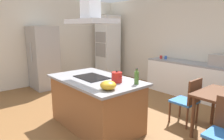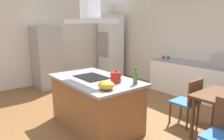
{
  "view_description": "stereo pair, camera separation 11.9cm",
  "coord_description": "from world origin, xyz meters",
  "px_view_note": "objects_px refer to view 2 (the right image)",
  "views": [
    {
      "loc": [
        2.85,
        -2.04,
        1.8
      ],
      "look_at": [
        -0.01,
        0.4,
        1.0
      ],
      "focal_mm": 32.63,
      "sensor_mm": 36.0,
      "label": 1
    },
    {
      "loc": [
        2.93,
        -1.95,
        1.8
      ],
      "look_at": [
        -0.01,
        0.4,
        1.0
      ],
      "focal_mm": 32.63,
      "sensor_mm": 36.0,
      "label": 2
    }
  ],
  "objects_px": {
    "tea_kettle": "(116,77)",
    "chair_at_left_end": "(189,99)",
    "mixing_bowl": "(106,85)",
    "refrigerator": "(47,57)",
    "olive_oil_bottle": "(135,78)",
    "coffee_mug_red": "(164,57)",
    "coffee_mug_blue": "(168,58)",
    "cooktop": "(92,77)",
    "wall_oven_stack": "(111,46)",
    "range_hood": "(90,9)"
  },
  "relations": [
    {
      "from": "coffee_mug_blue",
      "to": "refrigerator",
      "type": "distance_m",
      "value": 3.56
    },
    {
      "from": "range_hood",
      "to": "cooktop",
      "type": "bearing_deg",
      "value": 180.0
    },
    {
      "from": "coffee_mug_blue",
      "to": "refrigerator",
      "type": "height_order",
      "value": "refrigerator"
    },
    {
      "from": "wall_oven_stack",
      "to": "range_hood",
      "type": "xyz_separation_m",
      "value": [
        2.79,
        -2.65,
        1.0
      ]
    },
    {
      "from": "tea_kettle",
      "to": "wall_oven_stack",
      "type": "xyz_separation_m",
      "value": [
        -3.33,
        2.51,
        0.12
      ]
    },
    {
      "from": "olive_oil_bottle",
      "to": "coffee_mug_red",
      "type": "xyz_separation_m",
      "value": [
        -1.39,
        2.53,
        -0.06
      ]
    },
    {
      "from": "coffee_mug_blue",
      "to": "chair_at_left_end",
      "type": "bearing_deg",
      "value": -43.56
    },
    {
      "from": "chair_at_left_end",
      "to": "range_hood",
      "type": "height_order",
      "value": "range_hood"
    },
    {
      "from": "refrigerator",
      "to": "chair_at_left_end",
      "type": "height_order",
      "value": "refrigerator"
    },
    {
      "from": "chair_at_left_end",
      "to": "range_hood",
      "type": "relative_size",
      "value": 0.99
    },
    {
      "from": "mixing_bowl",
      "to": "refrigerator",
      "type": "bearing_deg",
      "value": 172.03
    },
    {
      "from": "tea_kettle",
      "to": "coffee_mug_blue",
      "type": "xyz_separation_m",
      "value": [
        -0.96,
        2.73,
        -0.04
      ]
    },
    {
      "from": "olive_oil_bottle",
      "to": "mixing_bowl",
      "type": "xyz_separation_m",
      "value": [
        -0.07,
        -0.53,
        -0.04
      ]
    },
    {
      "from": "wall_oven_stack",
      "to": "range_hood",
      "type": "height_order",
      "value": "range_hood"
    },
    {
      "from": "tea_kettle",
      "to": "wall_oven_stack",
      "type": "bearing_deg",
      "value": 142.91
    },
    {
      "from": "range_hood",
      "to": "coffee_mug_red",
      "type": "bearing_deg",
      "value": 101.34
    },
    {
      "from": "olive_oil_bottle",
      "to": "coffee_mug_blue",
      "type": "height_order",
      "value": "olive_oil_bottle"
    },
    {
      "from": "tea_kettle",
      "to": "olive_oil_bottle",
      "type": "distance_m",
      "value": 0.33
    },
    {
      "from": "mixing_bowl",
      "to": "chair_at_left_end",
      "type": "xyz_separation_m",
      "value": [
        0.42,
        1.57,
        -0.46
      ]
    },
    {
      "from": "range_hood",
      "to": "tea_kettle",
      "type": "bearing_deg",
      "value": 13.82
    },
    {
      "from": "cooktop",
      "to": "coffee_mug_blue",
      "type": "bearing_deg",
      "value": 98.5
    },
    {
      "from": "coffee_mug_blue",
      "to": "coffee_mug_red",
      "type": "bearing_deg",
      "value": -166.64
    },
    {
      "from": "tea_kettle",
      "to": "range_hood",
      "type": "bearing_deg",
      "value": -166.18
    },
    {
      "from": "mixing_bowl",
      "to": "coffee_mug_blue",
      "type": "bearing_deg",
      "value": 110.88
    },
    {
      "from": "chair_at_left_end",
      "to": "cooktop",
      "type": "bearing_deg",
      "value": -131.3
    },
    {
      "from": "coffee_mug_red",
      "to": "coffee_mug_blue",
      "type": "bearing_deg",
      "value": 13.36
    },
    {
      "from": "mixing_bowl",
      "to": "chair_at_left_end",
      "type": "distance_m",
      "value": 1.69
    },
    {
      "from": "mixing_bowl",
      "to": "refrigerator",
      "type": "xyz_separation_m",
      "value": [
        -3.62,
        0.51,
        -0.06
      ]
    },
    {
      "from": "mixing_bowl",
      "to": "wall_oven_stack",
      "type": "distance_m",
      "value": 4.57
    },
    {
      "from": "coffee_mug_blue",
      "to": "chair_at_left_end",
      "type": "height_order",
      "value": "coffee_mug_blue"
    },
    {
      "from": "coffee_mug_red",
      "to": "olive_oil_bottle",
      "type": "bearing_deg",
      "value": -61.26
    },
    {
      "from": "cooktop",
      "to": "range_hood",
      "type": "xyz_separation_m",
      "value": [
        0.0,
        0.0,
        1.2
      ]
    },
    {
      "from": "mixing_bowl",
      "to": "refrigerator",
      "type": "distance_m",
      "value": 3.66
    },
    {
      "from": "tea_kettle",
      "to": "chair_at_left_end",
      "type": "xyz_separation_m",
      "value": [
        0.64,
        1.2,
        -0.48
      ]
    },
    {
      "from": "chair_at_left_end",
      "to": "range_hood",
      "type": "distance_m",
      "value": 2.39
    },
    {
      "from": "refrigerator",
      "to": "mixing_bowl",
      "type": "bearing_deg",
      "value": -7.97
    },
    {
      "from": "cooktop",
      "to": "olive_oil_bottle",
      "type": "xyz_separation_m",
      "value": [
        0.82,
        0.3,
        0.1
      ]
    },
    {
      "from": "cooktop",
      "to": "tea_kettle",
      "type": "relative_size",
      "value": 2.64
    },
    {
      "from": "range_hood",
      "to": "refrigerator",
      "type": "bearing_deg",
      "value": 174.53
    },
    {
      "from": "range_hood",
      "to": "coffee_mug_blue",
      "type": "bearing_deg",
      "value": 98.5
    },
    {
      "from": "cooktop",
      "to": "coffee_mug_blue",
      "type": "xyz_separation_m",
      "value": [
        -0.43,
        2.86,
        0.04
      ]
    },
    {
      "from": "refrigerator",
      "to": "coffee_mug_blue",
      "type": "bearing_deg",
      "value": 46.6
    },
    {
      "from": "wall_oven_stack",
      "to": "chair_at_left_end",
      "type": "xyz_separation_m",
      "value": [
        3.97,
        -1.31,
        -0.59
      ]
    },
    {
      "from": "coffee_mug_red",
      "to": "chair_at_left_end",
      "type": "height_order",
      "value": "coffee_mug_red"
    },
    {
      "from": "olive_oil_bottle",
      "to": "range_hood",
      "type": "xyz_separation_m",
      "value": [
        -0.82,
        -0.3,
        1.09
      ]
    },
    {
      "from": "olive_oil_bottle",
      "to": "chair_at_left_end",
      "type": "distance_m",
      "value": 1.21
    },
    {
      "from": "coffee_mug_blue",
      "to": "range_hood",
      "type": "relative_size",
      "value": 0.1
    },
    {
      "from": "olive_oil_bottle",
      "to": "range_hood",
      "type": "relative_size",
      "value": 0.29
    },
    {
      "from": "olive_oil_bottle",
      "to": "range_hood",
      "type": "distance_m",
      "value": 1.4
    },
    {
      "from": "olive_oil_bottle",
      "to": "coffee_mug_blue",
      "type": "relative_size",
      "value": 2.85
    }
  ]
}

